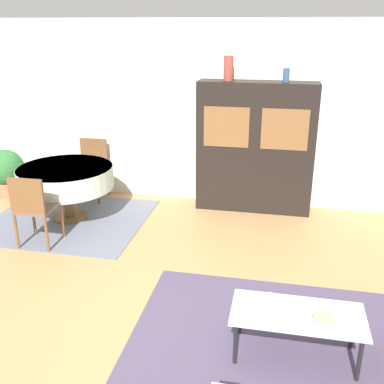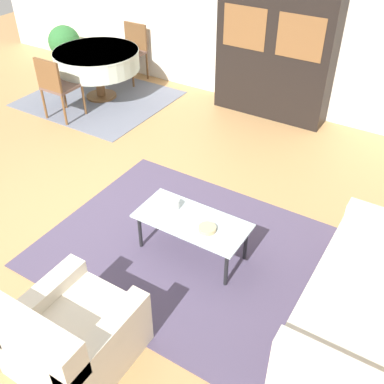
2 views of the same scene
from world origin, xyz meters
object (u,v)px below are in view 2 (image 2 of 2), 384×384
armchair (71,337)px  bowl (207,229)px  dining_chair_far (132,48)px  display_cabinet (275,52)px  cup (174,204)px  dining_chair_near (56,84)px  coffee_table (192,223)px  dining_table (97,60)px  couch (376,305)px  potted_plant (65,44)px

armchair → bowl: armchair is taller
dining_chair_far → display_cabinet: bearing=-179.2°
display_cabinet → cup: size_ratio=19.07×
dining_chair_near → bowl: (3.32, -1.44, -0.10)m
coffee_table → dining_chair_far: dining_chair_far is taller
display_cabinet → cup: (0.36, -3.11, -0.47)m
armchair → cup: (-0.09, 1.54, 0.18)m
armchair → display_cabinet: (-0.45, 4.65, 0.65)m
armchair → dining_table: bearing=128.6°
dining_chair_far → cup: 4.22m
armchair → dining_table: (-2.98, 3.74, 0.33)m
display_cabinet → bowl: display_cabinet is taller
couch → potted_plant: couch is taller
dining_chair_far → bowl: 4.61m
dining_table → cup: 3.64m
armchair → potted_plant: same height
couch → bowl: (-1.51, -0.07, 0.16)m
cup → bowl: cup is taller
dining_table → dining_chair_near: bearing=-90.0°
armchair → display_cabinet: size_ratio=0.46×
display_cabinet → dining_chair_near: display_cabinet is taller
armchair → cup: bearing=93.4°
dining_chair_far → cup: size_ratio=9.37×
dining_chair_far → cup: dining_chair_far is taller
armchair → dining_chair_far: size_ratio=0.93×
dining_chair_near → dining_chair_far: same height
coffee_table → dining_table: bearing=144.1°
cup → bowl: 0.45m
coffee_table → dining_table: dining_table is taller
display_cabinet → dining_chair_far: 2.57m
couch → display_cabinet: bearing=36.2°
dining_chair_far → coffee_table: bearing=135.0°
dining_table → bowl: 4.05m
dining_table → cup: bearing=-37.3°
couch → dining_chair_far: (-4.84, 3.11, 0.26)m
display_cabinet → cup: display_cabinet is taller
display_cabinet → potted_plant: (-3.91, -0.25, -0.51)m
dining_chair_far → dining_table: bearing=90.0°
couch → dining_chair_near: size_ratio=2.02×
bowl → potted_plant: 5.57m
display_cabinet → dining_chair_near: (-2.53, -1.78, -0.40)m
couch → dining_chair_near: dining_chair_near is taller
couch → bowl: bearing=92.8°
coffee_table → potted_plant: bearing=147.0°
armchair → bowl: bearing=76.6°
couch → potted_plant: bearing=65.0°
couch → coffee_table: (-1.71, -0.02, 0.10)m
couch → display_cabinet: display_cabinet is taller
cup → bowl: size_ratio=0.61×
armchair → dining_chair_far: 5.50m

